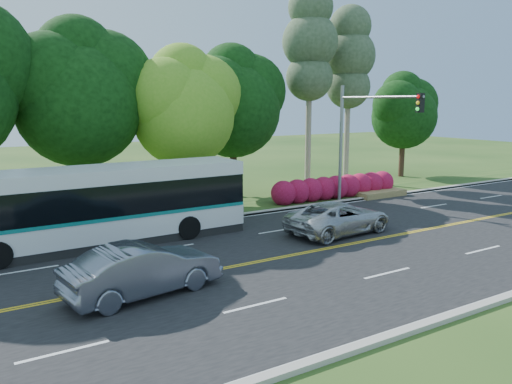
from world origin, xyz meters
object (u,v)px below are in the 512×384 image
sedan (143,269)px  suv (339,217)px  traffic_signal (364,127)px  transit_bus (98,207)px

sedan → suv: (10.25, 2.60, -0.08)m
traffic_signal → sedan: size_ratio=1.40×
traffic_signal → suv: bearing=-142.4°
traffic_signal → sedan: bearing=-157.3°
sedan → transit_bus: bearing=-11.8°
transit_bus → suv: transit_bus is taller
transit_bus → sedan: bearing=-93.4°
transit_bus → sedan: 6.50m
sedan → suv: bearing=-85.4°
sedan → suv: 10.57m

